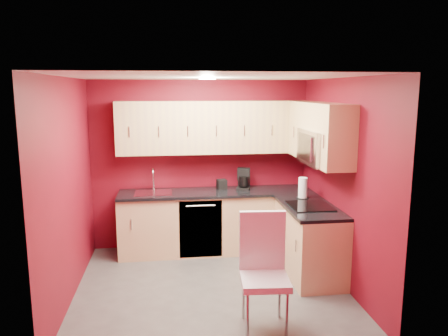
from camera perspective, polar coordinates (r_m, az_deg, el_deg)
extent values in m
plane|color=#4F4D4A|center=(5.49, -1.72, -15.23)|extent=(3.20, 3.20, 0.00)
plane|color=white|center=(4.96, -1.88, 11.83)|extent=(3.20, 3.20, 0.00)
plane|color=maroon|center=(6.55, -3.09, 0.44)|extent=(3.20, 0.00, 3.20)
plane|color=maroon|center=(3.64, 0.55, -7.52)|extent=(3.20, 0.00, 3.20)
plane|color=maroon|center=(5.18, -19.71, -2.76)|extent=(0.00, 3.00, 3.00)
plane|color=maroon|center=(5.47, 15.13, -1.85)|extent=(0.00, 3.00, 3.00)
cube|color=#D6B17A|center=(6.47, -1.03, -7.10)|extent=(2.80, 0.60, 0.87)
cube|color=#D6B17A|center=(5.81, 11.03, -9.32)|extent=(0.60, 1.30, 0.87)
cube|color=black|center=(6.33, -1.03, -3.21)|extent=(2.80, 0.63, 0.04)
cube|color=black|center=(5.66, 11.09, -5.03)|extent=(0.63, 1.27, 0.04)
cube|color=tan|center=(6.32, -1.20, 5.36)|extent=(2.80, 0.35, 0.75)
cube|color=tan|center=(6.13, 10.78, 5.03)|extent=(0.35, 0.57, 0.75)
cube|color=tan|center=(5.05, 14.85, 3.80)|extent=(0.35, 0.22, 0.75)
cube|color=tan|center=(5.49, 13.02, 6.56)|extent=(0.35, 0.76, 0.33)
cube|color=silver|center=(5.52, 12.62, 2.68)|extent=(0.40, 0.76, 0.42)
cube|color=black|center=(5.45, 10.74, 2.66)|extent=(0.02, 0.62, 0.33)
cylinder|color=silver|center=(5.23, 11.30, 2.33)|extent=(0.02, 0.02, 0.29)
cube|color=black|center=(5.62, 11.17, -4.88)|extent=(0.50, 0.55, 0.01)
cube|color=silver|center=(6.29, -9.21, -3.29)|extent=(0.52, 0.42, 0.02)
cylinder|color=silver|center=(6.46, -9.19, -1.71)|extent=(0.02, 0.02, 0.26)
torus|color=silver|center=(6.36, -9.25, -0.70)|extent=(0.02, 0.16, 0.16)
cylinder|color=silver|center=(6.31, -9.25, -1.35)|extent=(0.02, 0.02, 0.12)
cube|color=black|center=(6.17, -3.06, -7.97)|extent=(0.60, 0.02, 0.82)
cylinder|color=white|center=(5.26, -2.20, 11.57)|extent=(0.20, 0.20, 0.01)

